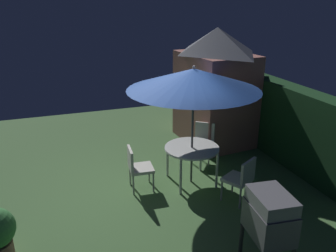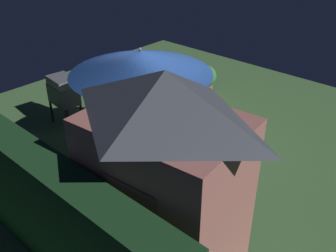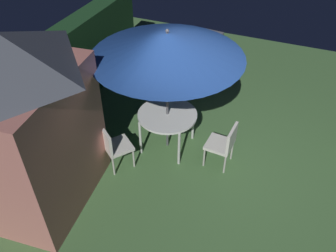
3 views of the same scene
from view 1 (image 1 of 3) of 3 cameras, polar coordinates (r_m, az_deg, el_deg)
ground_plane at (r=7.10m, az=-3.57°, el=-10.31°), size 11.00×11.00×0.00m
hedge_backdrop at (r=8.26m, az=20.33°, el=-0.20°), size 6.40×0.50×1.79m
garden_shed at (r=9.00m, az=7.85°, el=6.67°), size 2.24×1.77×2.98m
patio_table at (r=7.02m, az=3.99°, el=-4.07°), size 1.12×1.12×0.79m
patio_umbrella at (r=6.55m, az=4.30°, el=7.77°), size 2.58×2.58×2.46m
bbq_grill at (r=4.99m, az=16.58°, el=-14.28°), size 0.75×0.57×1.20m
chair_near_shed at (r=8.10m, az=5.93°, el=-2.22°), size 0.65×0.65×0.90m
chair_far_side at (r=6.85m, az=-5.20°, el=-6.60°), size 0.49×0.50×0.90m
chair_toward_hedge at (r=6.55m, az=12.14°, el=-8.34°), size 0.63×0.63×0.90m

